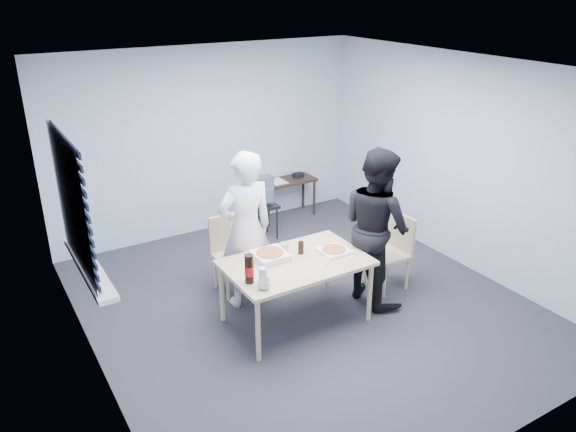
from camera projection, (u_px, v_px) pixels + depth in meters
room at (76, 214)px, 5.02m from camera, size 5.00×5.00×5.00m
dining_table at (296, 266)px, 5.77m from camera, size 1.46×0.92×0.71m
chair_far at (230, 248)px, 6.48m from camera, size 0.42×0.42×0.89m
chair_right at (394, 246)px, 6.51m from camera, size 0.42×0.42×0.89m
person_white at (246, 230)px, 6.03m from camera, size 0.65×0.42×1.77m
person_black at (376, 226)px, 6.13m from camera, size 0.47×0.86×1.77m
side_table at (286, 185)px, 8.44m from camera, size 0.89×0.39×0.59m
stool at (263, 212)px, 7.78m from camera, size 0.37×0.37×0.51m
backpack at (263, 191)px, 7.65m from camera, size 0.28×0.21×0.40m
pizza_box_a at (270, 255)px, 5.78m from camera, size 0.33×0.33×0.08m
pizza_box_b at (334, 251)px, 5.93m from camera, size 0.29×0.29×0.04m
mug_a at (264, 284)px, 5.22m from camera, size 0.17×0.17×0.10m
mug_b at (285, 247)px, 5.94m from camera, size 0.10×0.10×0.09m
cola_glass at (301, 248)px, 5.88m from camera, size 0.08×0.08×0.14m
soda_bottle at (249, 269)px, 5.29m from camera, size 0.09×0.09×0.29m
plastic_cups at (263, 276)px, 5.27m from camera, size 0.10×0.10×0.18m
rubber_band at (327, 267)px, 5.63m from camera, size 0.06×0.06×0.00m
papers at (277, 181)px, 8.35m from camera, size 0.33×0.37×0.01m
black_box at (298, 175)px, 8.52m from camera, size 0.16×0.12×0.06m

